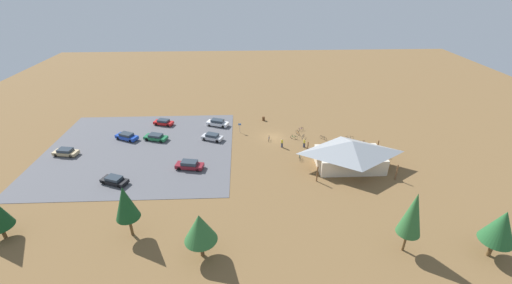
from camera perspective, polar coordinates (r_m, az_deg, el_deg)
The scene contains 29 objects.
ground at distance 67.07m, azimuth 2.97°, elevation 0.80°, with size 160.00×160.00×0.00m, color brown.
parking_lot_asphalt at distance 66.41m, azimuth -19.59°, elevation -1.19°, with size 35.10×31.47×0.05m, color #56565B.
bike_pavilion at distance 58.15m, azimuth 16.12°, elevation -1.78°, with size 13.32×8.67×5.02m.
trash_bin at distance 74.44m, azimuth 1.32°, elevation 4.09°, with size 0.60×0.60×0.90m, color brown.
lot_sign at distance 68.45m, azimuth -2.85°, elevation 2.71°, with size 0.56×0.08×2.20m.
pine_east at distance 43.86m, azimuth -21.77°, elevation -9.80°, with size 2.98×2.98×7.52m.
pine_center at distance 39.27m, azimuth -9.74°, elevation -14.50°, with size 3.90×3.90×6.20m.
pine_west at distance 47.68m, azimuth 36.84°, elevation -11.69°, with size 3.71×3.71×6.72m.
pine_far_west at distance 42.45m, azimuth 25.62°, elevation -11.20°, with size 2.76×2.76×8.60m.
bicycle_green_front_row at distance 66.67m, azimuth 6.63°, elevation 0.82°, with size 1.48×0.83×0.86m.
bicycle_purple_yard_left at distance 70.32m, azimuth 7.80°, elevation 2.24°, with size 1.49×1.00×0.83m.
bicycle_black_edge_north at distance 67.48m, azimuth 11.62°, elevation 0.73°, with size 1.06×1.41×0.76m.
bicycle_silver_yard_front at distance 67.22m, azimuth 8.19°, elevation 0.94°, with size 0.81×1.49×0.76m.
bicycle_white_near_porch at distance 68.62m, azimuth 15.90°, elevation 0.70°, with size 1.75×0.48×0.82m.
bicycle_orange_near_sign at distance 68.52m, azimuth 7.27°, elevation 1.56°, with size 0.63×1.57×0.79m.
bicycle_red_back_row at distance 67.55m, azimuth 18.02°, elevation -0.10°, with size 1.35×1.08×0.75m.
bicycle_blue_trailside at distance 65.79m, azimuth 2.26°, elevation 0.60°, with size 0.50×1.71×0.78m.
bicycle_yellow_lone_east at distance 67.04m, azimuth 16.68°, elevation -0.07°, with size 1.28×1.26×0.85m.
bicycle_teal_edge_south at distance 59.71m, azimuth 7.63°, elevation -2.68°, with size 0.48×1.80×0.85m.
car_red_near_entry at distance 74.92m, azimuth -15.79°, elevation 3.34°, with size 4.54×2.89×1.26m.
car_tan_front_row at distance 69.72m, azimuth -30.20°, elevation -1.51°, with size 4.64×2.56×1.32m.
car_green_aisle_side at distance 68.65m, azimuth -17.03°, elevation 0.84°, with size 4.92×3.14×1.25m.
car_maroon_by_curb at distance 57.46m, azimuth -11.49°, elevation -3.92°, with size 5.00×2.63×1.46m.
car_black_second_row at distance 57.30m, azimuth -23.41°, elevation -6.11°, with size 4.71×3.28×1.26m.
car_silver_inner_stall at distance 66.22m, azimuth -7.62°, elevation 0.90°, with size 4.58×3.19×1.34m.
car_blue_back_corner at distance 70.74m, azimuth -21.57°, elevation 0.92°, with size 4.91×3.57×1.38m.
car_white_far_end at distance 72.16m, azimuth -6.71°, elevation 3.36°, with size 5.05×3.30×1.45m.
visitor_crossing_yard at distance 63.59m, azimuth 8.39°, elevation -0.14°, with size 0.39×0.36×1.80m.
visitor_near_lot at distance 63.06m, azimuth 4.54°, elevation -0.15°, with size 0.36×0.39×1.82m.
Camera 1 is at (6.04, 59.37, 30.62)m, focal length 23.00 mm.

